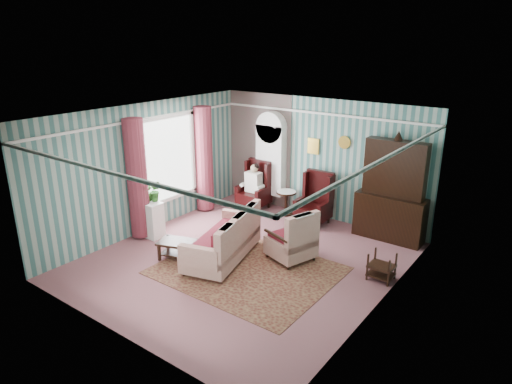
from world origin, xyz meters
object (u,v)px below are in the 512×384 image
Objects in this scene: nest_table at (382,266)px; plant_stand at (151,219)px; wingback_right at (313,199)px; floral_armchair at (291,238)px; wingback_left at (254,185)px; coffee_table at (183,250)px; sofa at (222,236)px; dresser_hutch at (393,188)px; bookcase at (271,165)px; seated_woman at (254,187)px; round_side_table at (286,203)px.

nest_table is 5.02m from plant_stand.
floral_armchair is at bearing -73.41° from wingback_right.
plant_stand is at bearing -106.22° from wingback_left.
floral_armchair reaches higher than coffee_table.
dresser_hutch is at bearing -53.48° from sofa.
wingback_left is 1.30× the size of coffee_table.
bookcase is 3.39m from plant_stand.
floral_armchair is at bearing -170.49° from nest_table.
sofa is at bearing -65.68° from wingback_left.
sofa is 1.37m from floral_armchair.
round_side_table is at bearing 9.46° from seated_woman.
seated_woman is at bearing 0.00° from wingback_left.
floral_armchair is (2.05, -2.24, -0.65)m from bookcase.
nest_table is (4.07, -1.55, -0.35)m from wingback_left.
plant_stand is at bearing 164.31° from coffee_table.
plant_stand is (-1.70, -2.90, 0.10)m from round_side_table.
bookcase reaches higher than floral_armchair.
dresser_hutch is at bearing 4.41° from wingback_left.
dresser_hutch reaches higher than plant_stand.
seated_woman is 2.87m from plant_stand.
nest_table is at bearing -26.92° from bookcase.
bookcase is 2.33× the size of coffee_table.
floral_armchair reaches higher than round_side_table.
nest_table is at bearing -72.61° from dresser_hutch.
coffee_table is at bearing -130.73° from dresser_hutch.
round_side_table is 0.30× the size of sofa.
bookcase reaches higher than round_side_table.
wingback_left is at bearing 73.78° from plant_stand.
bookcase reaches higher than coffee_table.
wingback_right is 1.75m from seated_woman.
seated_woman is 1.23× the size of coffee_table.
seated_woman is 0.96m from round_side_table.
bookcase is 3.25m from dresser_hutch.
wingback_left is at bearing 69.11° from floral_armchair.
round_side_table is (0.90, 0.15, -0.33)m from wingback_left.
bookcase is at bearing 153.08° from nest_table.
wingback_right reaches higher than sofa.
wingback_right is at bearing -27.01° from sofa.
round_side_table is at bearing 52.91° from floral_armchair.
round_side_table is 2.83m from sofa.
bookcase is at bearing 165.43° from wingback_right.
bookcase reaches higher than wingback_left.
round_side_table is (0.90, 0.15, -0.29)m from seated_woman.
wingback_right is at bearing 47.16° from plant_stand.
sofa is (-2.30, -2.93, -0.67)m from dresser_hutch.
floral_armchair is (0.55, -1.85, -0.16)m from wingback_right.
sofa reaches higher than nest_table.
seated_woman is 1.27× the size of floral_armchair.
dresser_hutch reaches higher than coffee_table.
wingback_right is at bearing -171.23° from dresser_hutch.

